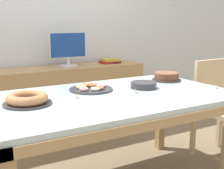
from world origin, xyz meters
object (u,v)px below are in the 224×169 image
plate_stack (144,85)px  tealight_centre (76,97)px  tealight_right_edge (135,92)px  tealight_near_front (215,87)px  chair (218,104)px  computer_monitor (68,49)px  pastry_platter (91,88)px  book_stack (110,61)px  cake_golden_bundt (27,99)px  cake_chocolate_round (166,77)px

plate_stack → tealight_centre: bearing=-176.9°
tealight_right_edge → tealight_near_front: 0.67m
chair → computer_monitor: bearing=131.5°
plate_stack → pastry_platter: bearing=159.9°
book_stack → tealight_near_front: 1.51m
plate_stack → tealight_centre: (-0.60, -0.03, -0.01)m
tealight_right_edge → cake_golden_bundt: bearing=174.1°
tealight_right_edge → pastry_platter: bearing=133.5°
pastry_platter → book_stack: bearing=54.0°
book_stack → tealight_right_edge: 1.43m
chair → plate_stack: size_ratio=4.48×
book_stack → tealight_centre: 1.58m
pastry_platter → tealight_near_front: 0.99m
pastry_platter → plate_stack: 0.43m
pastry_platter → tealight_near_front: (0.89, -0.44, -0.00)m
book_stack → pastry_platter: book_stack is taller
plate_stack → computer_monitor: bearing=97.3°
cake_golden_bundt → plate_stack: size_ratio=1.50×
book_stack → tealight_right_edge: book_stack is taller
book_stack → tealight_near_front: size_ratio=6.13×
cake_chocolate_round → tealight_near_front: bearing=-74.7°
plate_stack → book_stack: bearing=72.8°
pastry_platter → tealight_centre: bearing=-138.4°
plate_stack → chair: bearing=1.3°
chair → plate_stack: chair is taller
cake_golden_bundt → computer_monitor: bearing=57.5°
cake_chocolate_round → tealight_right_edge: 0.59m
plate_stack → cake_chocolate_round: bearing=23.5°
chair → tealight_near_front: 0.58m
pastry_platter → tealight_centre: 0.27m
plate_stack → tealight_centre: plate_stack is taller
pastry_platter → cake_golden_bundt: bearing=-162.2°
computer_monitor → tealight_near_front: (0.65, -1.50, -0.21)m
tealight_centre → tealight_right_edge: bearing=-9.9°
tealight_centre → cake_golden_bundt: bearing=179.4°
book_stack → tealight_near_front: book_stack is taller
cake_chocolate_round → tealight_right_edge: size_ratio=6.58×
cake_golden_bundt → tealight_near_front: bearing=-10.5°
book_stack → cake_chocolate_round: book_stack is taller
tealight_right_edge → tealight_centre: size_ratio=1.00×
chair → tealight_centre: bearing=-178.0°
pastry_platter → tealight_right_edge: (0.24, -0.26, -0.00)m
plate_stack → tealight_centre: size_ratio=5.25×
book_stack → tealight_near_front: (0.12, -1.51, -0.05)m
book_stack → tealight_right_edge: bearing=-111.9°
book_stack → cake_chocolate_round: bearing=-90.4°
pastry_platter → tealight_right_edge: 0.35m
plate_stack → tealight_near_front: (0.49, -0.29, -0.01)m
book_stack → chair: bearing=-66.3°
tealight_near_front → tealight_right_edge: bearing=164.2°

